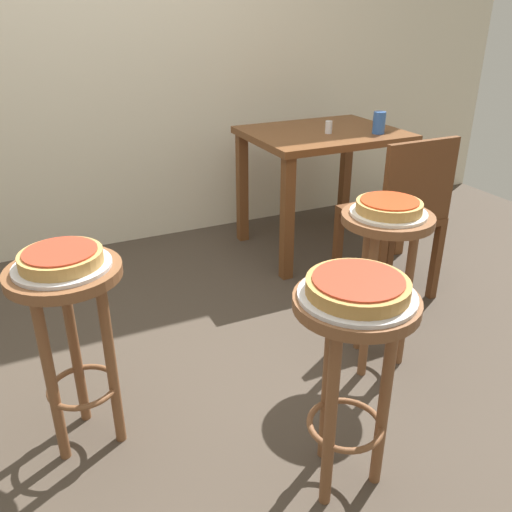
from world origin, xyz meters
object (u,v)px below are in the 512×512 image
object	(u,v)px
cup_near_edge	(379,123)
condiment_shaker	(329,127)
pizza_foreground	(358,286)
pizza_leftside	(61,257)
pizza_middle	(389,206)
stool_leftside	(72,319)
dining_table	(322,152)
stool_foreground	(352,353)
stool_middle	(383,258)
serving_plate_leftside	(62,266)
wooden_chair	(399,212)
serving_plate_foreground	(357,295)
serving_plate_middle	(388,213)

from	to	relation	value
cup_near_edge	condiment_shaker	size ratio (longest dim) A/B	1.74
pizza_foreground	pizza_leftside	xyz separation A→B (m)	(-0.71, 0.53, -0.00)
pizza_middle	pizza_foreground	bearing A→B (deg)	-134.92
pizza_middle	cup_near_edge	bearing A→B (deg)	55.32
pizza_middle	pizza_leftside	xyz separation A→B (m)	(-1.18, 0.05, -0.00)
stool_leftside	dining_table	world-z (taller)	dining_table
stool_foreground	stool_middle	bearing A→B (deg)	45.08
pizza_foreground	stool_leftside	world-z (taller)	pizza_foreground
condiment_shaker	pizza_middle	bearing A→B (deg)	-110.66
stool_middle	serving_plate_leftside	xyz separation A→B (m)	(-1.18, 0.05, 0.19)
dining_table	wooden_chair	xyz separation A→B (m)	(0.02, -0.72, -0.14)
stool_middle	condiment_shaker	xyz separation A→B (m)	(0.41, 1.08, 0.28)
wooden_chair	pizza_foreground	bearing A→B (deg)	-134.82
dining_table	cup_near_edge	size ratio (longest dim) A/B	7.17
serving_plate_foreground	serving_plate_leftside	xyz separation A→B (m)	(-0.71, 0.53, 0.00)
pizza_middle	serving_plate_leftside	world-z (taller)	pizza_middle
stool_foreground	pizza_foreground	xyz separation A→B (m)	(0.00, -0.00, 0.22)
condiment_shaker	wooden_chair	distance (m)	0.71
pizza_foreground	stool_leftside	bearing A→B (deg)	142.93
pizza_middle	cup_near_edge	size ratio (longest dim) A/B	2.05
pizza_foreground	stool_middle	bearing A→B (deg)	45.08
pizza_leftside	dining_table	bearing A→B (deg)	34.47
stool_foreground	serving_plate_middle	world-z (taller)	serving_plate_middle
stool_leftside	pizza_leftside	bearing A→B (deg)	-90.00
pizza_leftside	condiment_shaker	distance (m)	1.90
stool_foreground	cup_near_edge	world-z (taller)	cup_near_edge
serving_plate_leftside	cup_near_edge	distance (m)	2.06
serving_plate_foreground	stool_middle	bearing A→B (deg)	45.08
serving_plate_middle	wooden_chair	bearing A→B (deg)	45.30
pizza_middle	serving_plate_middle	bearing A→B (deg)	0.00
pizza_leftside	dining_table	xyz separation A→B (m)	(1.60, 1.10, -0.10)
serving_plate_foreground	pizza_leftside	size ratio (longest dim) A/B	1.32
pizza_foreground	wooden_chair	bearing A→B (deg)	45.18
serving_plate_leftside	serving_plate_foreground	bearing A→B (deg)	-37.07
pizza_leftside	stool_foreground	bearing A→B (deg)	-37.07
cup_near_edge	pizza_foreground	bearing A→B (deg)	-128.45
pizza_leftside	wooden_chair	size ratio (longest dim) A/B	0.29
serving_plate_leftside	condiment_shaker	distance (m)	1.90
serving_plate_leftside	wooden_chair	world-z (taller)	wooden_chair
serving_plate_middle	pizza_leftside	world-z (taller)	pizza_leftside
stool_foreground	pizza_leftside	world-z (taller)	pizza_leftside
stool_foreground	serving_plate_leftside	xyz separation A→B (m)	(-0.71, 0.53, 0.19)
stool_leftside	serving_plate_leftside	world-z (taller)	serving_plate_leftside
serving_plate_leftside	pizza_leftside	xyz separation A→B (m)	(0.00, 0.00, 0.03)
stool_middle	dining_table	xyz separation A→B (m)	(0.42, 1.15, 0.11)
serving_plate_foreground	dining_table	size ratio (longest dim) A/B	0.38
condiment_shaker	stool_foreground	bearing A→B (deg)	-119.59
stool_foreground	dining_table	distance (m)	1.87
condiment_shaker	cup_near_edge	bearing A→B (deg)	-25.88
serving_plate_foreground	stool_leftside	world-z (taller)	serving_plate_foreground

